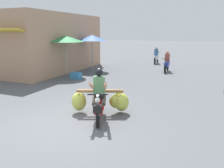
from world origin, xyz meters
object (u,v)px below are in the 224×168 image
(market_umbrella_further_along, at_px, (92,38))
(motorbike_main_loaded, at_px, (105,100))
(motorbike_distant_ahead_left, at_px, (167,63))
(produce_crate, at_px, (76,76))
(market_umbrella_near_shop, at_px, (66,39))
(motorbike_distant_ahead_right, at_px, (156,57))

(market_umbrella_further_along, bearing_deg, motorbike_main_loaded, -59.64)
(motorbike_distant_ahead_left, xyz_separation_m, market_umbrella_further_along, (-4.81, -1.41, 1.64))
(motorbike_distant_ahead_left, relative_size, produce_crate, 2.89)
(motorbike_main_loaded, distance_m, market_umbrella_further_along, 8.75)
(market_umbrella_near_shop, bearing_deg, motorbike_distant_ahead_right, 61.92)
(motorbike_main_loaded, xyz_separation_m, market_umbrella_further_along, (-4.34, 7.41, 1.70))
(motorbike_main_loaded, bearing_deg, motorbike_distant_ahead_right, 94.62)
(motorbike_main_loaded, distance_m, motorbike_distant_ahead_right, 12.41)
(motorbike_distant_ahead_left, bearing_deg, produce_crate, -135.44)
(market_umbrella_further_along, bearing_deg, motorbike_distant_ahead_right, 56.05)
(motorbike_distant_ahead_left, relative_size, motorbike_distant_ahead_right, 1.00)
(motorbike_distant_ahead_right, xyz_separation_m, produce_crate, (-2.89, -7.85, -0.39))
(motorbike_distant_ahead_right, bearing_deg, produce_crate, -110.23)
(motorbike_distant_ahead_right, relative_size, produce_crate, 2.90)
(motorbike_main_loaded, relative_size, motorbike_distant_ahead_left, 1.21)
(motorbike_distant_ahead_right, relative_size, market_umbrella_further_along, 0.67)
(motorbike_distant_ahead_right, bearing_deg, market_umbrella_further_along, -123.95)
(motorbike_distant_ahead_left, bearing_deg, motorbike_main_loaded, -93.06)
(motorbike_main_loaded, distance_m, motorbike_distant_ahead_left, 8.83)
(market_umbrella_near_shop, distance_m, produce_crate, 2.33)
(market_umbrella_near_shop, height_order, produce_crate, market_umbrella_near_shop)
(motorbike_distant_ahead_right, bearing_deg, market_umbrella_near_shop, -118.08)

